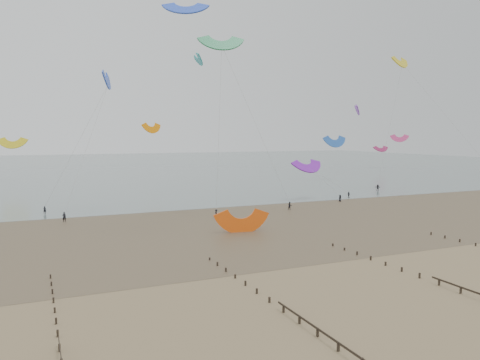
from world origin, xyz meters
name	(u,v)px	position (x,y,z in m)	size (l,w,h in m)	color
ground	(366,273)	(0.00, 0.00, 0.00)	(500.00, 500.00, 0.00)	brown
sea_and_shore	(219,223)	(-4.08, 34.40, 0.01)	(500.00, 665.00, 0.03)	#475654
kitesurfer_lead	(64,217)	(-28.66, 46.09, 0.89)	(0.65, 0.42, 1.77)	black
kitesurfers	(347,196)	(34.87, 50.09, 0.81)	(122.23, 22.56, 1.70)	black
grounded_kite	(242,232)	(-3.65, 25.55, 0.00)	(7.38, 3.87, 5.62)	#F7570F
kites_airborne	(127,114)	(-9.33, 90.20, 20.99)	(246.02, 119.01, 34.36)	#E43D83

